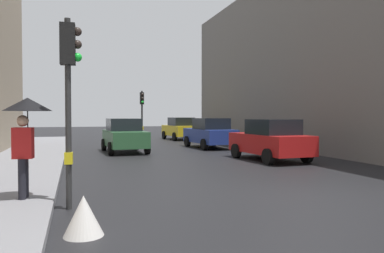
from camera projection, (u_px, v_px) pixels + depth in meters
The scene contains 11 objects.
ground_plane at pixel (311, 196), 9.27m from camera, with size 120.00×120.00×0.00m, color black.
sidewalk_kerb at pixel (15, 171), 12.88m from camera, with size 2.96×40.00×0.16m, color gray.
building_facade_right at pixel (375, 62), 23.15m from camera, with size 12.00×29.81×10.23m, color slate.
traffic_light_near_left at pixel (69, 78), 7.88m from camera, with size 0.44×0.26×3.89m.
traffic_light_far_median at pixel (142, 107), 26.99m from camera, with size 0.25×0.44×3.63m.
car_green_estate at pixel (124, 135), 20.31m from camera, with size 2.18×4.28×1.76m.
car_yellow_taxi at pixel (180, 129), 30.87m from camera, with size 2.27×4.32×1.76m.
car_red_sedan at pixel (270, 140), 16.56m from camera, with size 2.24×4.31×1.76m.
car_blue_van at pixel (210, 133), 22.91m from camera, with size 2.24×4.31×1.76m.
pedestrian_with_umbrella at pixel (26, 119), 8.21m from camera, with size 1.00×1.00×2.14m.
warning_sign_triangle at pixel (84, 216), 6.18m from camera, with size 0.64×0.64×0.65m, color silver.
Camera 1 is at (-5.40, -7.99, 1.92)m, focal length 36.32 mm.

